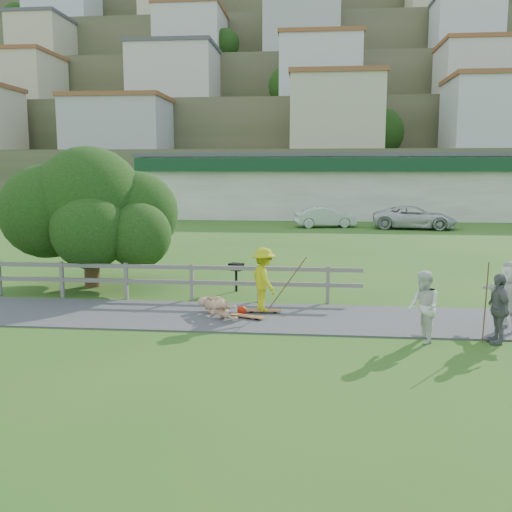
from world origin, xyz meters
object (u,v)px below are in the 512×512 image
at_px(skater_rider, 264,283).
at_px(car_white, 414,218).
at_px(spectator_b, 498,309).
at_px(car_silver, 325,217).
at_px(spectator_a, 423,307).
at_px(tree, 90,230).
at_px(spectator_d, 509,296).
at_px(skater_fallen, 217,307).
at_px(bbq, 236,277).

distance_m(skater_rider, car_white, 24.40).
distance_m(spectator_b, car_silver, 25.84).
bearing_deg(skater_rider, car_white, -46.69).
distance_m(spectator_a, car_white, 25.58).
distance_m(car_silver, tree, 22.04).
height_order(spectator_d, tree, tree).
relative_size(skater_rider, car_silver, 0.41).
xyz_separation_m(skater_fallen, spectator_a, (4.95, -1.63, 0.52)).
bearing_deg(spectator_a, bbq, -147.19).
distance_m(spectator_d, tree, 12.72).
bearing_deg(spectator_b, bbq, -131.94).
height_order(spectator_a, spectator_d, spectator_d).
relative_size(spectator_d, tree, 0.30).
xyz_separation_m(skater_fallen, car_white, (9.03, 23.62, 0.44)).
distance_m(skater_rider, tree, 6.83).
bearing_deg(spectator_a, car_silver, 171.79).
bearing_deg(car_silver, car_white, -106.11).
bearing_deg(bbq, skater_fallen, -67.03).
relative_size(skater_fallen, spectator_a, 0.99).
distance_m(car_silver, bbq, 21.02).
height_order(spectator_b, car_silver, spectator_b).
bearing_deg(skater_fallen, skater_rider, -15.93).
height_order(skater_rider, car_silver, skater_rider).
relative_size(skater_rider, skater_fallen, 1.05).
xyz_separation_m(spectator_d, car_silver, (-3.90, 24.58, -0.18)).
relative_size(spectator_d, car_white, 0.32).
relative_size(skater_rider, car_white, 0.32).
bearing_deg(spectator_a, spectator_d, 105.02).
distance_m(spectator_a, car_silver, 25.77).
distance_m(skater_fallen, spectator_a, 5.23).
bearing_deg(car_silver, spectator_d, 177.45).
distance_m(skater_fallen, bbq, 3.31).
height_order(skater_rider, car_white, skater_rider).
xyz_separation_m(skater_fallen, tree, (-4.82, 3.61, 1.60)).
relative_size(car_white, bbq, 5.87).
bearing_deg(tree, skater_rider, -27.27).
distance_m(spectator_a, spectator_b, 1.64).
relative_size(skater_rider, spectator_d, 0.99).
bearing_deg(spectator_a, skater_rider, -131.63).
xyz_separation_m(tree, bbq, (4.87, -0.30, -1.44)).
bearing_deg(spectator_d, skater_fallen, -110.82).
relative_size(tree, bbq, 6.37).
distance_m(spectator_b, car_white, 25.28).
height_order(spectator_a, tree, tree).
bearing_deg(spectator_a, car_white, 158.85).
height_order(tree, bbq, tree).
bearing_deg(bbq, spectator_b, -12.77).
relative_size(spectator_b, car_white, 0.30).
height_order(skater_fallen, car_white, car_white).
bearing_deg(car_silver, spectator_b, 175.83).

